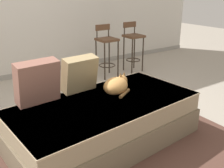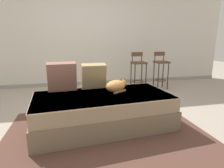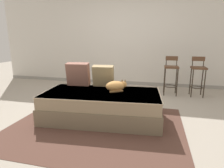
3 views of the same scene
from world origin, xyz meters
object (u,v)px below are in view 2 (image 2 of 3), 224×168
cat (116,86)px  bar_stool_by_doorway (161,67)px  throw_pillow_corner (62,77)px  couch (103,110)px  throw_pillow_middle (94,76)px  bar_stool_near_window (138,68)px

cat → bar_stool_by_doorway: (1.56, 1.67, 0.00)m
throw_pillow_corner → cat: size_ratio=1.07×
couch → throw_pillow_middle: throw_pillow_middle is taller
throw_pillow_corner → bar_stool_near_window: size_ratio=0.47×
couch → throw_pillow_corner: throw_pillow_corner is taller
throw_pillow_corner → throw_pillow_middle: size_ratio=1.09×
throw_pillow_corner → throw_pillow_middle: bearing=4.7°
couch → throw_pillow_middle: bearing=101.8°
bar_stool_by_doorway → couch: bearing=-134.9°
bar_stool_near_window → bar_stool_by_doorway: 0.59m
cat → bar_stool_by_doorway: 2.28m
throw_pillow_middle → cat: bearing=-41.4°
couch → throw_pillow_corner: 0.78m
cat → bar_stool_near_window: (0.97, 1.67, -0.01)m
couch → cat: size_ratio=4.90×
throw_pillow_corner → cat: throw_pillow_corner is taller
throw_pillow_middle → bar_stool_near_window: size_ratio=0.43×
throw_pillow_middle → bar_stool_near_window: bearing=48.1°
throw_pillow_corner → throw_pillow_middle: throw_pillow_corner is taller
throw_pillow_middle → cat: (0.29, -0.26, -0.11)m
cat → bar_stool_by_doorway: size_ratio=0.44×
bar_stool_near_window → throw_pillow_corner: bearing=-140.1°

